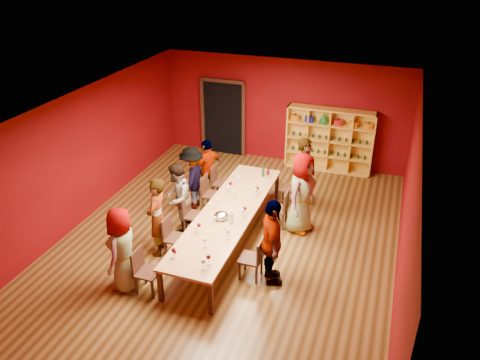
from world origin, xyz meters
name	(u,v)px	position (x,y,z in m)	size (l,w,h in m)	color
room_shell	(228,180)	(0.00, 0.00, 1.50)	(7.10, 9.10, 3.04)	#4D3114
tasting_table	(228,214)	(0.00, 0.00, 0.70)	(1.10, 4.50, 0.75)	#A87846
doorway	(224,118)	(-1.80, 4.43, 1.12)	(1.40, 0.17, 2.30)	black
shelving_unit	(330,137)	(1.40, 4.32, 0.98)	(2.40, 0.40, 1.80)	gold
chair_person_left_0	(144,269)	(-0.91, -2.00, 0.50)	(0.42, 0.42, 0.89)	black
person_left_0	(123,249)	(-1.31, -2.00, 0.84)	(0.82, 0.45, 1.67)	#545359
chair_person_left_1	(172,235)	(-0.91, -0.84, 0.50)	(0.42, 0.42, 0.89)	black
person_left_1	(157,217)	(-1.22, -0.84, 0.86)	(0.63, 0.46, 1.73)	#CC8994
chair_person_left_2	(191,212)	(-0.91, 0.09, 0.50)	(0.42, 0.42, 0.89)	black
person_left_2	(177,198)	(-1.23, 0.09, 0.81)	(0.79, 0.43, 1.62)	#15173A
chair_person_left_3	(209,192)	(-0.91, 1.09, 0.50)	(0.42, 0.42, 0.89)	black
person_left_3	(192,178)	(-1.33, 1.09, 0.79)	(1.02, 0.42, 1.58)	#525157
chair_person_left_4	(218,181)	(-0.91, 1.71, 0.50)	(0.42, 0.42, 0.89)	black
person_left_4	(208,169)	(-1.18, 1.71, 0.78)	(0.91, 0.41, 1.55)	#506BA6
chair_person_right_1	(255,257)	(0.91, -0.98, 0.50)	(0.42, 0.42, 0.89)	black
person_right_1	(272,243)	(1.23, -0.98, 0.89)	(1.04, 0.47, 1.78)	#121533
chair_person_right_3	(281,207)	(0.91, 0.98, 0.50)	(0.42, 0.42, 0.89)	black
person_right_3	(301,193)	(1.35, 0.98, 0.93)	(0.91, 0.50, 1.87)	#567DB1
chair_person_right_4	(292,187)	(0.91, 2.00, 0.50)	(0.42, 0.42, 0.89)	black
person_right_4	(305,173)	(1.21, 2.00, 0.91)	(0.66, 0.48, 1.81)	#5A88BA
wine_glass_0	(230,184)	(-0.29, 0.93, 0.90)	(0.09, 0.09, 0.21)	silver
wine_glass_1	(239,178)	(-0.20, 1.26, 0.91)	(0.09, 0.09, 0.22)	silver
wine_glass_2	(210,205)	(-0.37, -0.09, 0.89)	(0.08, 0.08, 0.19)	silver
wine_glass_3	(228,188)	(-0.27, 0.73, 0.90)	(0.09, 0.09, 0.21)	silver
wine_glass_4	(217,200)	(-0.31, 0.15, 0.90)	(0.08, 0.08, 0.20)	silver
wine_glass_5	(195,228)	(-0.31, -0.98, 0.88)	(0.07, 0.07, 0.18)	silver
wine_glass_6	(208,257)	(0.30, -1.79, 0.90)	(0.08, 0.08, 0.21)	silver
wine_glass_7	(174,251)	(-0.37, -1.81, 0.90)	(0.08, 0.08, 0.21)	silver
wine_glass_8	(175,252)	(-0.34, -1.82, 0.88)	(0.07, 0.07, 0.18)	silver
wine_glass_9	(228,231)	(0.35, -0.92, 0.91)	(0.09, 0.09, 0.22)	silver
wine_glass_10	(245,209)	(0.37, -0.01, 0.90)	(0.08, 0.08, 0.21)	silver
wine_glass_11	(226,229)	(0.27, -0.82, 0.89)	(0.08, 0.08, 0.19)	silver
wine_glass_12	(205,240)	(0.03, -1.32, 0.90)	(0.09, 0.09, 0.21)	silver
wine_glass_13	(268,171)	(0.33, 1.87, 0.89)	(0.08, 0.08, 0.20)	silver
wine_glass_14	(203,262)	(0.27, -1.94, 0.91)	(0.09, 0.09, 0.22)	silver
wine_glass_15	(242,211)	(0.36, -0.12, 0.90)	(0.08, 0.08, 0.21)	silver
wine_glass_16	(242,198)	(0.15, 0.44, 0.88)	(0.07, 0.07, 0.18)	silver
wine_glass_17	(255,191)	(0.35, 0.79, 0.91)	(0.09, 0.09, 0.22)	silver
wine_glass_18	(268,173)	(0.37, 1.71, 0.90)	(0.09, 0.09, 0.21)	silver
wine_glass_19	(257,189)	(0.36, 0.89, 0.91)	(0.09, 0.09, 0.21)	silver
wine_glass_20	(199,226)	(-0.27, -0.91, 0.90)	(0.08, 0.08, 0.21)	silver
wine_glass_21	(215,218)	(-0.08, -0.53, 0.88)	(0.07, 0.07, 0.18)	silver
spittoon_bowl	(221,216)	(-0.04, -0.30, 0.82)	(0.30, 0.30, 0.17)	silver
carafe_a	(233,195)	(-0.07, 0.53, 0.86)	(0.10, 0.10, 0.24)	silver
carafe_b	(231,217)	(0.20, -0.38, 0.88)	(0.14, 0.14, 0.28)	silver
wine_bottle	(263,172)	(0.22, 1.82, 0.87)	(0.08, 0.08, 0.30)	#153B18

